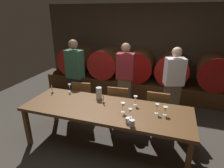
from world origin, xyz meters
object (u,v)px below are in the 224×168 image
Objects in this scene: cup_left at (128,120)px; guest_right at (173,85)px; guest_center at (125,79)px; candle_left at (52,91)px; wine_barrel_left at (106,62)px; wine_glass_right at (157,106)px; wine_barrel_right at (172,68)px; chair_center at (119,104)px; wine_barrel_center at (139,65)px; cup_right at (132,123)px; wine_glass_far_right at (165,109)px; wine_barrel_far_left at (77,60)px; dining_table at (106,111)px; chair_right at (157,109)px; wine_barrel_far_right at (213,71)px; guest_left at (75,75)px; wine_glass_center_right at (130,111)px; candle_right at (103,101)px; wine_glass_left at (123,105)px; wine_glass_center_left at (135,99)px; pitcher at (99,93)px; wine_glass_far_left at (70,86)px; chair_left at (84,98)px.

guest_right is at bearing 69.48° from cup_left.
candle_left is at bearing 36.31° from guest_center.
wine_barrel_left is 5.41× the size of wine_glass_right.
wine_barrel_right reaches higher than chair_center.
wine_barrel_center is 2.88m from cup_right.
candle_left is at bearing 175.26° from wine_glass_far_right.
wine_glass_far_right is (-0.03, -2.39, -0.01)m from wine_barrel_right.
wine_barrel_far_left is 3.08m from dining_table.
chair_right is at bearing 139.68° from guest_center.
wine_barrel_far_right reaches higher than candle_left.
wine_barrel_center reaches higher than cup_right.
cup_left is at bearing 145.35° from guest_left.
wine_barrel_far_right is 6.20× the size of wine_glass_center_right.
wine_barrel_center reaches higher than chair_right.
candle_right reaches higher than cup_right.
guest_right is at bearing 172.72° from guest_center.
wine_glass_left is at bearing 40.01° from guest_right.
candle_left is at bearing 159.87° from cup_right.
guest_left is at bearing 152.55° from wine_glass_center_left.
wine_barrel_left is at bearing 109.63° from dining_table.
guest_right is (1.04, -0.05, -0.01)m from guest_center.
wine_barrel_left is 3.09m from cup_left.
pitcher is (0.96, 0.06, 0.06)m from candle_left.
guest_left is at bearing 139.58° from pitcher.
chair_center is 0.68m from guest_center.
pitcher is at bearing -9.00° from wine_glass_far_left.
wine_barrel_far_left is at bearing -43.43° from guest_right.
wine_glass_left is at bearing 98.84° from guest_center.
guest_right is 16.16× the size of cup_right.
wine_glass_center_left is (2.30, -2.21, 0.02)m from wine_barrel_far_left.
wine_barrel_right is at bearing 180.00° from wine_barrel_far_right.
wine_barrel_right reaches higher than candle_right.
wine_glass_far_left is at bearing 169.41° from wine_glass_far_right.
wine_glass_right is at bearing 58.11° from cup_right.
chair_left is (0.09, -1.73, -0.36)m from wine_barrel_left.
wine_barrel_right is 2.39m from wine_glass_right.
wine_glass_left reaches higher than wine_glass_far_left.
cup_left is 0.83× the size of cup_right.
guest_left is (-1.95, 0.38, 0.37)m from chair_right.
dining_table is 0.72m from chair_center.
wine_barrel_center is at bearing -98.44° from guest_center.
pitcher is at bearing -119.68° from wine_barrel_right.
wine_glass_far_left is 1.90m from wine_glass_far_right.
wine_barrel_far_right is at bearing 56.38° from wine_glass_left.
candle_right is at bearing -52.73° from wine_barrel_far_left.
candle_left is 2.19× the size of cup_left.
wine_barrel_far_left reaches higher than wine_glass_center_left.
chair_left is at bearing 48.14° from candle_left.
dining_table is at bearing -111.75° from wine_barrel_right.
guest_right is 9.68× the size of wine_glass_right.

